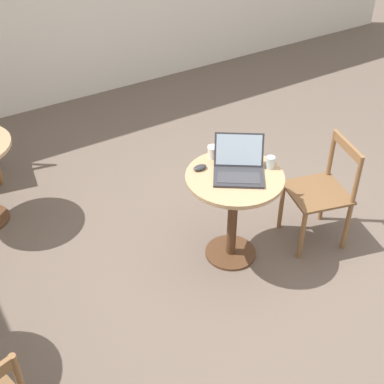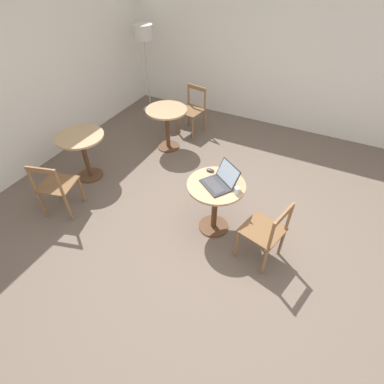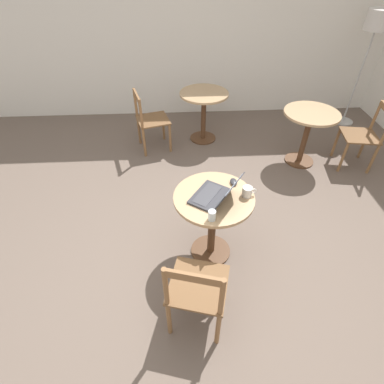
{
  "view_description": "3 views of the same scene",
  "coord_description": "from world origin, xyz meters",
  "views": [
    {
      "loc": [
        -2.27,
        1.94,
        2.82
      ],
      "look_at": [
        0.19,
        0.41,
        0.67
      ],
      "focal_mm": 50.0,
      "sensor_mm": 36.0,
      "label": 1
    },
    {
      "loc": [
        -2.36,
        -0.84,
        2.94
      ],
      "look_at": [
        0.02,
        0.36,
        0.59
      ],
      "focal_mm": 28.0,
      "sensor_mm": 36.0,
      "label": 2
    },
    {
      "loc": [
        -0.16,
        -1.76,
        2.39
      ],
      "look_at": [
        -0.04,
        0.34,
        0.58
      ],
      "focal_mm": 28.0,
      "sensor_mm": 36.0,
      "label": 3
    }
  ],
  "objects": [
    {
      "name": "mug",
      "position": [
        0.41,
        0.1,
        0.77
      ],
      "size": [
        0.12,
        0.08,
        0.09
      ],
      "color": "silver",
      "rests_on": "cafe_table_near"
    },
    {
      "name": "chair_far_left",
      "position": [
        -0.52,
        2.06,
        0.43
      ],
      "size": [
        0.52,
        0.52,
        0.84
      ],
      "color": "brown",
      "rests_on": "ground_plane"
    },
    {
      "name": "cafe_table_near",
      "position": [
        0.13,
        0.1,
        0.55
      ],
      "size": [
        0.69,
        0.69,
        0.73
      ],
      "color": "#51331E",
      "rests_on": "ground_plane"
    },
    {
      "name": "wall_side",
      "position": [
        3.23,
        0.0,
        1.35
      ],
      "size": [
        0.06,
        9.4,
        2.7
      ],
      "color": "white",
      "rests_on": "ground_plane"
    },
    {
      "name": "cafe_table_far",
      "position": [
        0.24,
        2.28,
        0.55
      ],
      "size": [
        0.69,
        0.69,
        0.73
      ],
      "color": "#51331E",
      "rests_on": "ground_plane"
    },
    {
      "name": "laptop",
      "position": [
        0.13,
        0.07,
        0.78
      ],
      "size": [
        0.47,
        0.47,
        0.23
      ],
      "color": "#2D2D33",
      "rests_on": "cafe_table_near"
    },
    {
      "name": "ground_plane",
      "position": [
        0.0,
        0.0,
        0.0
      ],
      "size": [
        16.0,
        16.0,
        0.0
      ],
      "primitive_type": "plane",
      "color": "#66564C"
    },
    {
      "name": "drinking_glass",
      "position": [
        0.08,
        -0.16,
        0.77
      ],
      "size": [
        0.06,
        0.06,
        0.09
      ],
      "color": "silver",
      "rests_on": "cafe_table_near"
    },
    {
      "name": "cafe_table_mid",
      "position": [
        1.52,
        1.59,
        0.55
      ],
      "size": [
        0.69,
        0.69,
        0.73
      ],
      "color": "#51331E",
      "rests_on": "ground_plane"
    },
    {
      "name": "wall_back",
      "position": [
        0.0,
        3.23,
        1.35
      ],
      "size": [
        9.4,
        0.06,
        2.7
      ],
      "color": "white",
      "rests_on": "ground_plane"
    },
    {
      "name": "floor_lamp",
      "position": [
        2.64,
        2.69,
        1.41
      ],
      "size": [
        0.35,
        0.35,
        1.65
      ],
      "color": "#B7B7B7",
      "rests_on": "ground_plane"
    },
    {
      "name": "chair_mid_right",
      "position": [
        2.22,
        1.47,
        0.43
      ],
      "size": [
        0.48,
        0.48,
        0.84
      ],
      "color": "brown",
      "rests_on": "ground_plane"
    },
    {
      "name": "mouse",
      "position": [
        0.32,
        0.27,
        0.74
      ],
      "size": [
        0.06,
        0.1,
        0.03
      ],
      "color": "#2D2D33",
      "rests_on": "cafe_table_near"
    },
    {
      "name": "chair_near_front",
      "position": [
        -0.06,
        -0.58,
        0.43
      ],
      "size": [
        0.52,
        0.52,
        0.84
      ],
      "color": "brown",
      "rests_on": "ground_plane"
    }
  ]
}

